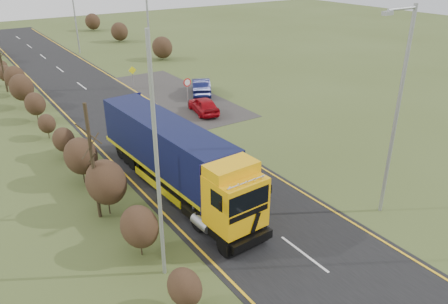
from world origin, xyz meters
TOP-DOWN VIEW (x-y plane):
  - ground at (0.00, 0.00)m, footprint 160.00×160.00m
  - road at (0.00, 10.00)m, footprint 8.00×120.00m
  - layby at (6.50, 20.00)m, footprint 6.00×18.00m
  - lane_markings at (0.00, 9.69)m, footprint 7.52×116.00m
  - hedgerow at (-6.00, 7.89)m, footprint 2.24×102.04m
  - lorry at (-1.99, 4.22)m, footprint 2.94×14.07m
  - car_red_hatchback at (5.96, 14.38)m, footprint 2.30×4.23m
  - car_blue_sedan at (8.50, 19.00)m, footprint 3.57×4.84m
  - streetlight_near at (5.65, -3.52)m, footprint 2.17×0.21m
  - streetlight_mid at (5.42, 23.25)m, footprint 1.85×0.18m
  - streetlight_far at (4.49, 43.51)m, footprint 1.89×0.18m
  - left_pole at (-5.70, -1.64)m, footprint 0.16×0.16m
  - speed_sign at (5.60, 16.35)m, footprint 0.71×0.10m
  - warning_board at (4.20, 24.81)m, footprint 0.79×0.11m

SIDE VIEW (x-z plane):
  - ground at x=0.00m, z-range 0.00..0.00m
  - road at x=0.00m, z-range 0.00..0.02m
  - layby at x=6.50m, z-range 0.00..0.02m
  - lane_markings at x=0.00m, z-range 0.03..0.03m
  - car_red_hatchback at x=5.96m, z-range 0.00..1.37m
  - car_blue_sedan at x=8.50m, z-range 0.00..1.52m
  - warning_board at x=4.20m, z-range 0.24..2.32m
  - hedgerow at x=-6.00m, z-range -1.41..4.64m
  - speed_sign at x=5.60m, z-range 0.54..3.11m
  - lorry at x=-1.99m, z-range 0.26..4.15m
  - streetlight_mid at x=5.42m, z-range 0.43..9.13m
  - streetlight_far at x=4.49m, z-range 0.44..9.31m
  - left_pole at x=-5.70m, z-range 0.00..10.00m
  - streetlight_near at x=5.65m, z-range 0.56..10.84m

